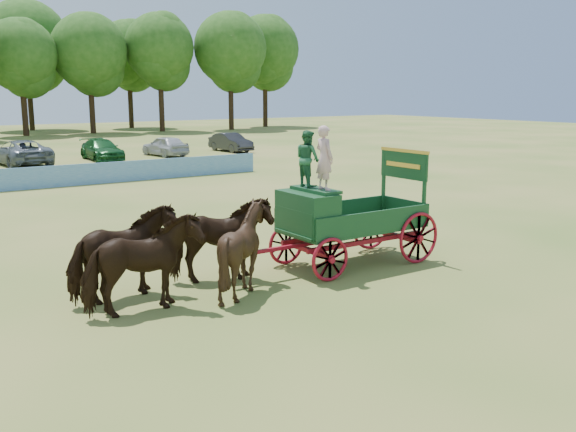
# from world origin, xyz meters

# --- Properties ---
(ground) EXTENTS (160.00, 160.00, 0.00)m
(ground) POSITION_xyz_m (0.00, 0.00, 0.00)
(ground) COLOR #9F8847
(ground) RESTS_ON ground
(horse_lead_left) EXTENTS (2.46, 1.14, 2.07)m
(horse_lead_left) POSITION_xyz_m (-2.36, -1.33, 1.03)
(horse_lead_left) COLOR black
(horse_lead_left) RESTS_ON ground
(horse_lead_right) EXTENTS (2.61, 1.55, 2.07)m
(horse_lead_right) POSITION_xyz_m (-2.36, -0.23, 1.03)
(horse_lead_right) COLOR black
(horse_lead_right) RESTS_ON ground
(horse_wheel_left) EXTENTS (1.99, 1.80, 2.07)m
(horse_wheel_left) POSITION_xyz_m (0.04, -1.33, 1.04)
(horse_wheel_left) COLOR black
(horse_wheel_left) RESTS_ON ground
(horse_wheel_right) EXTENTS (2.65, 1.71, 2.07)m
(horse_wheel_right) POSITION_xyz_m (0.04, -0.23, 1.03)
(horse_wheel_right) COLOR black
(horse_wheel_right) RESTS_ON ground
(farm_dray) EXTENTS (6.00, 2.00, 3.74)m
(farm_dray) POSITION_xyz_m (3.01, -0.77, 1.60)
(farm_dray) COLOR #A51025
(farm_dray) RESTS_ON ground
(sponsor_banner) EXTENTS (26.00, 0.08, 1.05)m
(sponsor_banner) POSITION_xyz_m (-1.00, 18.00, 0.53)
(sponsor_banner) COLOR #1F66AB
(sponsor_banner) RESTS_ON ground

